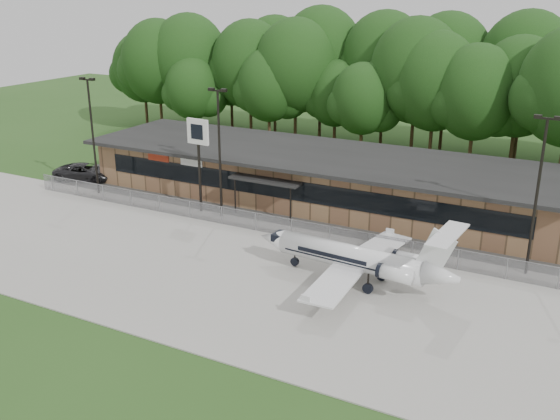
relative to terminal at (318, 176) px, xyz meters
The scene contains 12 objects.
ground 24.04m from the terminal, 89.99° to the right, with size 160.00×160.00×0.00m, color #294D1B.
apron 16.08m from the terminal, 89.99° to the right, with size 64.00×18.00×0.08m, color #9E9B93.
parking_lot 4.93m from the terminal, 89.96° to the right, with size 50.00×9.00×0.06m, color #383835.
terminal is the anchor object (origin of this frame).
fence 9.05m from the terminal, 89.98° to the right, with size 46.00×0.04×1.52m.
treeline 18.83m from the terminal, 89.99° to the left, with size 72.00×12.00×15.00m, color #163210, non-canonical shape.
light_pole_left 19.84m from the terminal, 157.54° to the right, with size 1.55×0.30×10.23m.
light_pole_mid 9.73m from the terminal, 123.89° to the right, with size 1.55×0.30×10.23m.
light_pole_right 19.85m from the terminal, 22.45° to the right, with size 1.55×0.30×10.23m.
business_jet 16.31m from the terminal, 56.92° to the right, with size 13.48×12.02×4.54m.
suv 22.57m from the terminal, 167.58° to the right, with size 2.68×5.82×1.62m, color #272729.
pole_sign 10.77m from the terminal, 135.09° to the right, with size 2.02×0.41×7.67m.
Camera 1 is at (20.89, -22.82, 17.16)m, focal length 40.00 mm.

